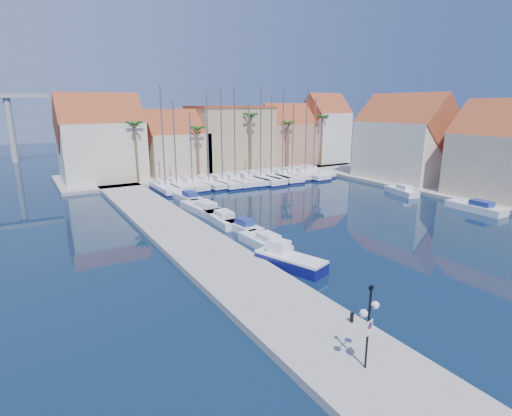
{
  "coord_description": "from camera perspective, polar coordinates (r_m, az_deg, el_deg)",
  "views": [
    {
      "loc": [
        -21.43,
        -19.12,
        12.12
      ],
      "look_at": [
        -3.36,
        11.14,
        3.0
      ],
      "focal_mm": 28.0,
      "sensor_mm": 36.0,
      "label": 1
    }
  ],
  "objects": [
    {
      "name": "ground",
      "position": [
        31.17,
        16.21,
        -8.99
      ],
      "size": [
        260.0,
        260.0,
        0.0
      ],
      "primitive_type": "plane",
      "color": "black",
      "rests_on": "ground"
    },
    {
      "name": "quay_west",
      "position": [
        36.87,
        -9.48,
        -4.48
      ],
      "size": [
        6.0,
        77.0,
        0.5
      ],
      "primitive_type": "cube",
      "color": "gray",
      "rests_on": "ground"
    },
    {
      "name": "shore_north",
      "position": [
        75.06,
        -5.7,
        5.34
      ],
      "size": [
        54.0,
        16.0,
        0.5
      ],
      "primitive_type": "cube",
      "color": "gray",
      "rests_on": "ground"
    },
    {
      "name": "shore_east",
      "position": [
        64.49,
        26.13,
        2.41
      ],
      "size": [
        12.0,
        60.0,
        0.5
      ],
      "primitive_type": "cube",
      "color": "gray",
      "rests_on": "ground"
    },
    {
      "name": "lamp_post",
      "position": [
        18.82,
        15.88,
        -14.47
      ],
      "size": [
        1.35,
        0.63,
        4.07
      ],
      "rotation": [
        0.0,
        0.0,
        0.26
      ],
      "color": "black",
      "rests_on": "quay_west"
    },
    {
      "name": "bollard",
      "position": [
        23.38,
        13.52,
        -14.97
      ],
      "size": [
        0.22,
        0.22,
        0.54
      ],
      "primitive_type": "cylinder",
      "color": "black",
      "rests_on": "quay_west"
    },
    {
      "name": "fishing_boat",
      "position": [
        30.86,
        4.7,
        -7.35
      ],
      "size": [
        3.57,
        5.95,
        1.97
      ],
      "rotation": [
        0.0,
        0.0,
        0.32
      ],
      "color": "#0F105A",
      "rests_on": "ground"
    },
    {
      "name": "motorboat_west_0",
      "position": [
        34.96,
        1.31,
        -4.89
      ],
      "size": [
        2.2,
        5.94,
        1.4
      ],
      "rotation": [
        0.0,
        0.0,
        0.06
      ],
      "color": "white",
      "rests_on": "ground"
    },
    {
      "name": "motorboat_west_1",
      "position": [
        39.42,
        -2.01,
        -2.63
      ],
      "size": [
        2.18,
        5.4,
        1.4
      ],
      "rotation": [
        0.0,
        0.0,
        0.1
      ],
      "color": "white",
      "rests_on": "ground"
    },
    {
      "name": "motorboat_west_2",
      "position": [
        42.37,
        -4.84,
        -1.45
      ],
      "size": [
        2.34,
        6.51,
        1.4
      ],
      "rotation": [
        0.0,
        0.0,
        -0.04
      ],
      "color": "white",
      "rests_on": "ground"
    },
    {
      "name": "motorboat_west_3",
      "position": [
        46.69,
        -7.54,
        -0.02
      ],
      "size": [
        2.94,
        7.52,
        1.4
      ],
      "rotation": [
        0.0,
        0.0,
        0.08
      ],
      "color": "white",
      "rests_on": "ground"
    },
    {
      "name": "motorboat_west_4",
      "position": [
        52.34,
        -9.62,
        1.48
      ],
      "size": [
        2.17,
        6.08,
        1.4
      ],
      "rotation": [
        0.0,
        0.0,
        0.04
      ],
      "color": "white",
      "rests_on": "ground"
    },
    {
      "name": "motorboat_east_0",
      "position": [
        53.42,
        28.96,
        0.11
      ],
      "size": [
        2.21,
        6.67,
        1.4
      ],
      "rotation": [
        0.0,
        0.0,
        -0.01
      ],
      "color": "white",
      "rests_on": "ground"
    },
    {
      "name": "motorboat_east_1",
      "position": [
        59.3,
        20.1,
        2.32
      ],
      "size": [
        2.96,
        5.8,
        1.4
      ],
      "rotation": [
        0.0,
        0.0,
        -0.22
      ],
      "color": "white",
      "rests_on": "ground"
    },
    {
      "name": "sailboat_0",
      "position": [
        59.14,
        -12.94,
        2.95
      ],
      "size": [
        2.39,
        8.8,
        14.81
      ],
      "rotation": [
        0.0,
        0.0,
        -0.01
      ],
      "color": "white",
      "rests_on": "ground"
    },
    {
      "name": "sailboat_1",
      "position": [
        60.27,
        -11.42,
        3.22
      ],
      "size": [
        2.41,
        8.49,
        12.83
      ],
      "rotation": [
        0.0,
        0.0,
        0.02
      ],
      "color": "white",
      "rests_on": "ground"
    },
    {
      "name": "sailboat_2",
      "position": [
        61.03,
        -9.26,
        3.42
      ],
      "size": [
        2.5,
        9.19,
        11.2
      ],
      "rotation": [
        0.0,
        0.0,
        -0.01
      ],
      "color": "white",
      "rests_on": "ground"
    },
    {
      "name": "sailboat_3",
      "position": [
        61.47,
        -6.96,
        3.63
      ],
      "size": [
        3.03,
        8.86,
        14.04
      ],
      "rotation": [
        0.0,
        0.0,
        0.08
      ],
      "color": "white",
      "rests_on": "ground"
    },
    {
      "name": "sailboat_4",
      "position": [
        62.05,
        -5.07,
        3.77
      ],
      "size": [
        3.17,
        9.76,
        14.38
      ],
      "rotation": [
        0.0,
        0.0,
        0.07
      ],
      "color": "white",
      "rests_on": "ground"
    },
    {
      "name": "sailboat_5",
      "position": [
        63.31,
        -3.26,
        4.01
      ],
      "size": [
        3.24,
        10.48,
        14.7
      ],
      "rotation": [
        0.0,
        0.0,
        0.05
      ],
      "color": "white",
      "rests_on": "ground"
    },
    {
      "name": "sailboat_6",
      "position": [
        64.17,
        -1.29,
        4.14
      ],
      "size": [
        3.5,
        10.17,
        12.22
      ],
      "rotation": [
        0.0,
        0.0,
        0.09
      ],
      "color": "white",
      "rests_on": "ground"
    },
    {
      "name": "sailboat_7",
      "position": [
        65.2,
        0.32,
        4.32
      ],
      "size": [
        3.73,
        11.69,
        14.87
      ],
      "rotation": [
        0.0,
        0.0,
        0.06
      ],
      "color": "white",
      "rests_on": "ground"
    },
    {
      "name": "sailboat_8",
      "position": [
        66.66,
        1.91,
        4.55
      ],
      "size": [
        2.84,
        9.99,
        13.52
      ],
      "rotation": [
        0.0,
        0.0,
        -0.02
      ],
      "color": "white",
      "rests_on": "ground"
    },
    {
      "name": "sailboat_9",
      "position": [
        67.37,
        3.51,
        4.63
      ],
      "size": [
        3.72,
        10.9,
        14.67
      ],
      "rotation": [
        0.0,
        0.0,
        -0.08
      ],
      "color": "white",
      "rests_on": "ground"
    },
    {
      "name": "sailboat_10",
      "position": [
        68.81,
        4.93,
        4.81
      ],
      "size": [
        2.78,
        9.13,
        12.33
      ],
      "rotation": [
        0.0,
        0.0,
        -0.04
      ],
      "color": "white",
      "rests_on": "ground"
    },
    {
      "name": "sailboat_11",
      "position": [
        70.06,
        6.64,
        4.94
      ],
      "size": [
        3.55,
        11.37,
        14.96
      ],
      "rotation": [
        0.0,
        0.0,
        0.05
      ],
      "color": "white",
      "rests_on": "ground"
    },
    {
      "name": "sailboat_12",
      "position": [
        72.13,
        7.87,
        5.18
      ],
      "size": [
        3.38,
        9.92,
        13.34
      ],
      "rotation": [
        0.0,
        0.0,
        0.08
      ],
      "color": "white",
      "rests_on": "ground"
    },
    {
      "name": "building_0",
      "position": [
        67.33,
        -21.22,
        8.77
      ],
      "size": [
        12.3,
        9.0,
        13.5
      ],
      "color": "beige",
      "rests_on": "shore_north"
    },
    {
      "name": "building_1",
      "position": [
        70.48,
        -11.41,
        8.67
      ],
      "size": [
        10.3,
        8.0,
        11.0
      ],
      "color": "tan",
      "rests_on": "shore_north"
    },
    {
      "name": "building_2",
      "position": [
        75.66,
        -3.73,
        10.03
      ],
      "size": [
        14.2,
        10.2,
        11.5
      ],
      "color": "#9F8862",
      "rests_on": "shore_north"
    },
    {
      "name": "building_3",
      "position": [
        81.03,
        4.29,
        10.04
      ],
      "size": [
        10.3,
        8.0,
        12.0
      ],
      "color": "tan",
      "rests_on": "shore_north"
    },
    {
      "name": "building_4",
      "position": [
        85.67,
        9.72,
        10.85
      ],
      "size": [
        8.3,
        8.0,
        14.0
      ],
      "color": "silver",
      "rests_on": "shore_north"
    },
    {
      "name": "building_5",
      "position": [
        60.23,
        32.29,
        6.42
      ],
      "size": [
        9.0,
        12.3,
        12.5
      ],
      "color": "tan",
      "rests_on": "shore_east"
    },
    {
      "name": "building_6",
      "position": [
        68.88,
        20.44,
        8.95
      ],
      "size": [
        9.0,
        14.3,
        13.5
      ],
      "color": "beige",
      "rests_on": "shore_east"
    },
    {
      "name": "palm_0",
      "position": [
        63.11,
        -16.98,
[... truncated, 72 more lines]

